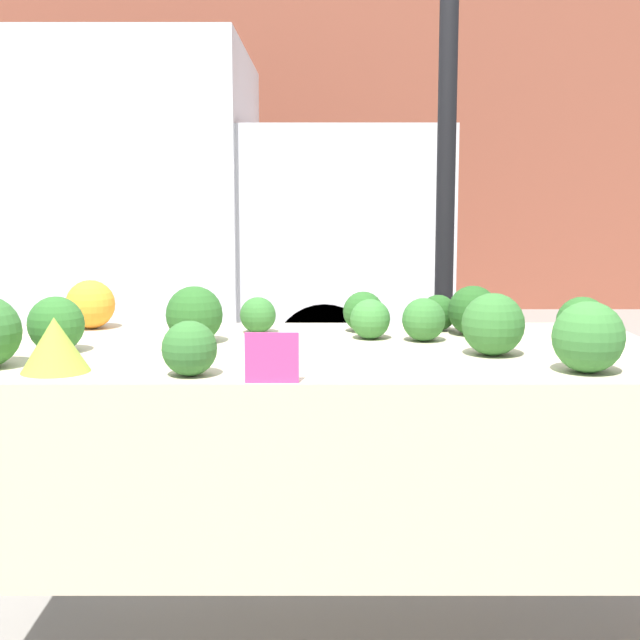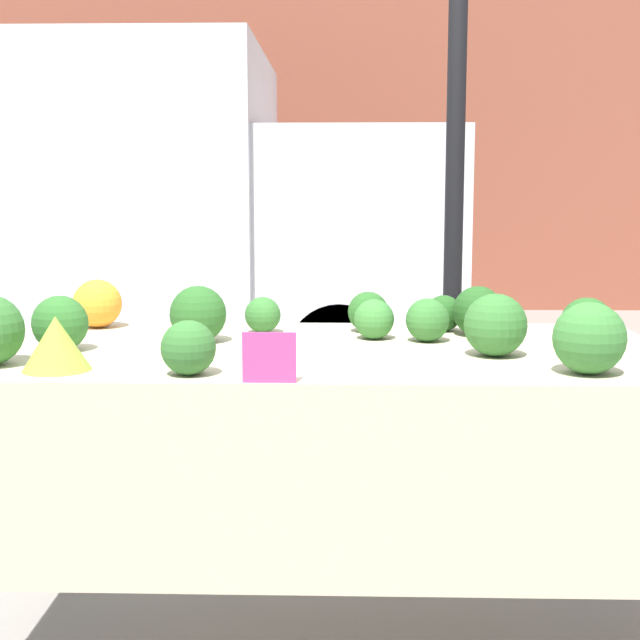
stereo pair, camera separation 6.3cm
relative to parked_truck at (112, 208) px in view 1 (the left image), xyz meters
The scene contains 20 objects.
ground_plane 4.47m from the parked_truck, 69.23° to the right, with size 40.00×40.00×0.00m, color gray.
building_facade 4.35m from the parked_truck, 68.78° to the left, with size 16.00×0.60×4.65m.
tent_pole 3.74m from the parked_truck, 57.68° to the right, with size 0.07×0.07×2.66m.
parked_truck is the anchor object (origin of this frame).
market_table 4.39m from the parked_truck, 69.56° to the right, with size 1.98×0.98×0.89m.
orange_cauliflower 3.75m from the parked_truck, 77.89° to the right, with size 0.16×0.16×0.16m.
romanesco_head 4.46m from the parked_truck, 78.63° to the right, with size 0.17×0.17×0.14m.
broccoli_head_0 4.11m from the parked_truck, 73.55° to the right, with size 0.17×0.17×0.17m.
broccoli_head_1 4.58m from the parked_truck, 74.59° to the right, with size 0.13×0.13×0.13m.
broccoli_head_2 4.17m from the parked_truck, 62.68° to the right, with size 0.12×0.12×0.12m.
broccoli_head_3 4.32m from the parked_truck, 64.76° to the right, with size 0.13×0.13×0.13m.
broccoli_head_4 4.18m from the parked_truck, 78.93° to the right, with size 0.16×0.16×0.16m.
broccoli_head_5 4.90m from the parked_truck, 63.41° to the right, with size 0.18×0.18×0.18m.
broccoli_head_7 4.30m from the parked_truck, 62.12° to the right, with size 0.15×0.15×0.15m.
broccoli_head_8 4.09m from the parked_truck, 65.85° to the right, with size 0.13×0.13×0.13m.
broccoli_head_9 4.60m from the parked_truck, 64.20° to the right, with size 0.17×0.17×0.17m.
broccoli_head_10 3.99m from the parked_truck, 70.38° to the right, with size 0.11×0.11×0.11m.
broccoli_head_11 4.63m from the parked_truck, 60.53° to the right, with size 0.15×0.15×0.15m.
broccoli_head_12 4.22m from the parked_truck, 66.46° to the right, with size 0.12×0.12×0.12m.
price_sign 4.72m from the parked_truck, 72.48° to the right, with size 0.13×0.01×0.12m.
Camera 1 is at (0.01, -2.51, 1.32)m, focal length 50.00 mm.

